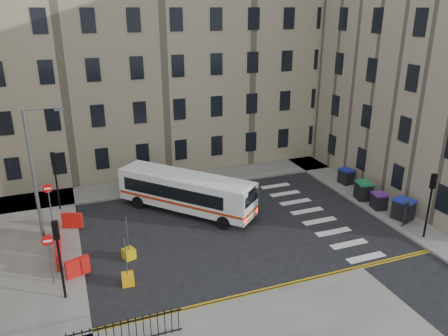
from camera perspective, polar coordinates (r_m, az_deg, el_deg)
ground at (r=28.87m, az=4.33°, el=-7.17°), size 120.00×120.00×0.00m
pavement_north at (r=34.73m, az=-10.79°, el=-2.43°), size 36.00×3.20×0.15m
pavement_east at (r=36.23m, az=14.66°, el=-1.78°), size 2.40×26.00×0.15m
pavement_west at (r=27.65m, az=-24.49°, el=-10.27°), size 6.00×22.00×0.15m
terrace_north at (r=39.10m, az=-15.01°, el=12.79°), size 38.30×10.80×17.20m
corner_east at (r=41.32m, az=26.82°, el=13.12°), size 17.80×24.30×19.20m
traffic_light_east at (r=28.39m, az=25.40°, el=-3.31°), size 0.28×0.22×4.10m
traffic_light_nw at (r=31.40m, az=-21.21°, el=-0.50°), size 0.28×0.22×4.10m
traffic_light_sw at (r=21.79m, az=-20.84°, el=-9.75°), size 0.28×0.22×4.10m
streetlamp at (r=26.73m, az=-23.60°, el=-1.04°), size 0.50×0.22×8.14m
no_entry_north at (r=29.84m, az=-21.92°, el=-3.33°), size 0.60×0.08×3.00m
no_entry_south at (r=23.51m, az=-21.89°, el=-9.82°), size 0.60×0.08×3.00m
roadworks_barriers at (r=26.80m, az=-20.09°, el=-9.21°), size 1.66×6.26×1.00m
bus at (r=29.81m, az=-5.02°, el=-3.00°), size 8.15×8.72×2.65m
wheelie_bin_a at (r=31.03m, az=22.38°, el=-4.99°), size 1.45×1.55×1.37m
wheelie_bin_b at (r=32.02m, az=19.58°, el=-4.07°), size 1.05×1.16×1.12m
wheelie_bin_c at (r=33.17m, az=17.76°, el=-2.82°), size 1.25×1.37×1.30m
wheelie_bin_d at (r=33.79m, az=17.74°, el=-2.55°), size 1.14×1.23×1.13m
wheelie_bin_e at (r=35.73m, az=15.66°, el=-1.04°), size 1.05×1.17×1.17m
pedestrian at (r=30.05m, az=22.54°, el=-5.52°), size 0.74×0.68×1.69m
bollard_yellow at (r=23.39m, az=-12.44°, el=-13.99°), size 0.64×0.64×0.60m
bollard_chevron at (r=25.48m, az=-12.31°, el=-10.88°), size 0.77×0.77×0.60m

